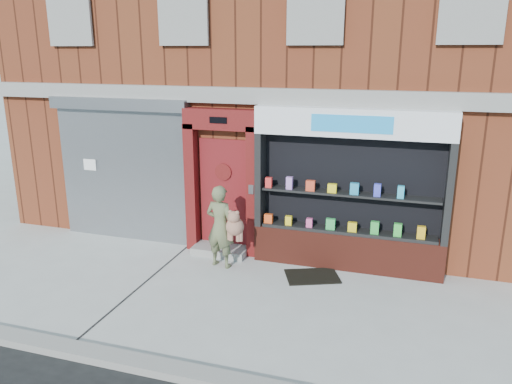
% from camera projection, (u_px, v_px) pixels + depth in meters
% --- Properties ---
extents(ground, '(80.00, 80.00, 0.00)m').
position_uv_depth(ground, '(225.00, 297.00, 8.32)').
color(ground, '#9E9E99').
rests_on(ground, ground).
extents(curb, '(60.00, 0.30, 0.12)m').
position_uv_depth(curb, '(165.00, 369.00, 6.33)').
color(curb, gray).
rests_on(curb, ground).
extents(building, '(12.00, 8.16, 8.00)m').
position_uv_depth(building, '(306.00, 49.00, 12.73)').
color(building, '#602816').
rests_on(building, ground).
extents(shutter_bay, '(3.10, 0.30, 3.04)m').
position_uv_depth(shutter_bay, '(123.00, 161.00, 10.49)').
color(shutter_bay, gray).
rests_on(shutter_bay, ground).
extents(red_door_bay, '(1.52, 0.58, 2.90)m').
position_uv_depth(red_door_bay, '(222.00, 182.00, 9.85)').
color(red_door_bay, '#4E0D0D').
rests_on(red_door_bay, ground).
extents(pharmacy_bay, '(3.50, 0.41, 3.00)m').
position_uv_depth(pharmacy_bay, '(349.00, 198.00, 9.11)').
color(pharmacy_bay, maroon).
rests_on(pharmacy_bay, ground).
extents(woman, '(0.81, 0.49, 1.59)m').
position_uv_depth(woman, '(222.00, 226.00, 9.29)').
color(woman, '#5C6241').
rests_on(woman, ground).
extents(doormat, '(1.12, 0.97, 0.02)m').
position_uv_depth(doormat, '(312.00, 276.00, 9.05)').
color(doormat, black).
rests_on(doormat, ground).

